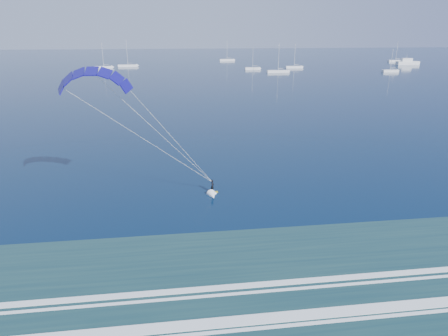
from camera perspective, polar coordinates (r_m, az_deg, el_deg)
name	(u,v)px	position (r m, az deg, el deg)	size (l,w,h in m)	color
kitesurfer_rig	(159,133)	(44.77, -9.30, 4.94)	(18.00, 8.58, 17.34)	gold
motor_yacht	(407,62)	(270.36, 24.72, 13.57)	(13.58, 3.62, 5.80)	white
sailboat_1	(104,67)	(231.81, -16.80, 13.63)	(9.74, 2.40, 13.23)	white
sailboat_2	(128,66)	(239.03, -13.56, 14.05)	(10.90, 2.40, 14.40)	white
sailboat_3	(253,68)	(215.86, 4.11, 14.02)	(8.03, 2.40, 11.23)	white
sailboat_4	(227,60)	(278.31, 0.44, 15.19)	(9.92, 2.40, 13.32)	white
sailboat_5	(294,67)	(226.92, 9.98, 14.03)	(9.34, 2.40, 12.66)	white
sailboat_6	(390,71)	(218.12, 22.66, 12.70)	(7.96, 2.40, 10.90)	white
sailboat_7	(396,61)	(292.32, 23.31, 13.89)	(10.03, 2.40, 12.70)	white
sailboat_8	(278,71)	(201.85, 7.73, 13.55)	(10.88, 2.40, 13.70)	white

